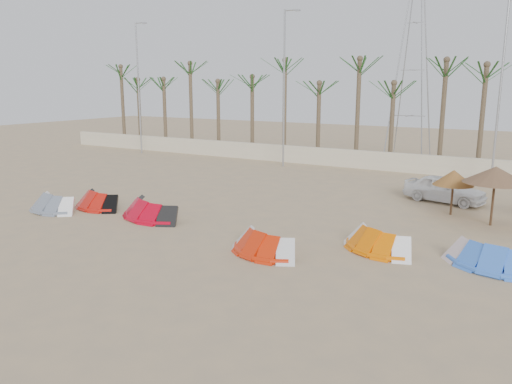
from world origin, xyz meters
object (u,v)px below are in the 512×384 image
Objects in this scene: car at (445,189)px; kite_grey at (57,202)px; kite_red_mid at (154,208)px; parasol_left at (454,178)px; parasol_mid at (495,175)px; kite_orange at (378,238)px; kite_blue at (498,255)px; kite_red_left at (101,199)px; kite_red_right at (266,241)px.

kite_grey is at bearing 138.85° from car.
parasol_left is at bearing 32.18° from kite_red_mid.
parasol_mid reaches higher than kite_red_mid.
kite_orange is 0.96× the size of kite_blue.
kite_grey is 0.76× the size of car.
kite_red_left is 13.65m from kite_orange.
kite_red_mid is at bearing -176.32° from kite_blue.
parasol_left is 2.83m from car.
parasol_mid is (16.80, 6.21, 1.78)m from kite_red_left.
parasol_mid is (18.16, 7.71, 1.78)m from kite_grey.
kite_red_right is (11.66, -0.26, -0.00)m from kite_grey.
car is (-0.77, 2.51, -1.06)m from parasol_left.
kite_grey is 5.07m from kite_red_mid.
parasol_left is at bearing 62.29° from kite_red_right.
kite_red_right is at bearing -117.71° from parasol_left.
kite_red_left is at bearing -177.40° from kite_orange.
kite_red_left is 0.80× the size of kite_red_mid.
kite_orange is 6.67m from parasol_mid.
kite_red_mid is 14.80m from parasol_mid.
kite_red_mid is 13.67m from parasol_left.
kite_red_left is 17.58m from kite_blue.
kite_red_left and kite_blue have the same top height.
kite_red_left is 18.00m from parasol_mid.
parasol_left is (16.37, 8.72, 1.33)m from kite_grey.
kite_grey is 0.77× the size of kite_red_mid.
parasol_mid is at bearing -29.38° from parasol_left.
kite_blue is 5.68m from parasol_mid.
kite_red_mid is at bearing -176.35° from kite_orange.
parasol_left is at bearing 150.62° from parasol_mid.
kite_red_mid and kite_red_right have the same top height.
kite_blue is 0.87× the size of car.
parasol_mid is (13.31, 6.24, 1.77)m from kite_red_mid.
kite_grey and kite_red_right have the same top height.
parasol_left reaches higher than kite_red_left.
kite_red_right is 12.15m from car.
parasol_left reaches higher than kite_orange.
car is at bearing 71.06° from kite_red_right.
kite_red_mid is (3.49, -0.03, 0.00)m from kite_red_left.
parasol_left is (15.01, 7.22, 1.33)m from kite_red_left.
kite_grey is 19.81m from parasol_mid.
parasol_left is (4.71, 8.98, 1.33)m from kite_red_right.
kite_blue is at bearing 3.77° from kite_orange.
kite_orange is (10.15, 0.65, -0.00)m from kite_red_mid.
car is at bearing 86.21° from kite_orange.
kite_orange is 1.61× the size of parasol_left.
kite_red_mid is at bearing -154.87° from parasol_mid.
kite_red_left is 3.49m from kite_red_mid.
kite_red_left is 0.90× the size of kite_blue.
kite_grey is 1.16× the size of parasol_mid.
kite_orange is 9.14m from car.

